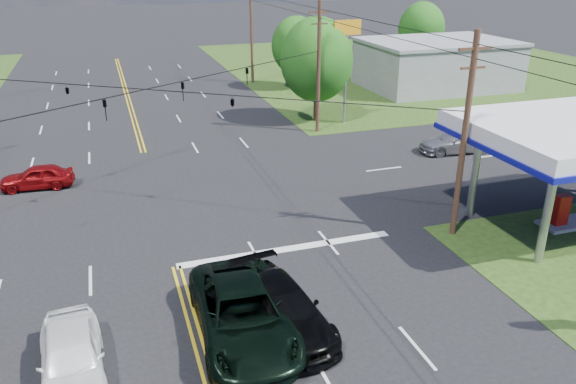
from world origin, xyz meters
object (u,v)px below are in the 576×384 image
object	(u,v)px
tree_right_b	(297,46)
pickup_white	(71,357)
pole_se	(464,135)
pickup_dkgreen	(243,314)
retail_ne	(436,65)
tree_right_a	(317,60)
tree_far_r	(421,29)
pole_right_far	(251,32)
suv_black	(282,308)
pole_ne	(319,66)

from	to	relation	value
tree_right_b	pickup_white	size ratio (longest dim) A/B	1.48
pole_se	pickup_dkgreen	world-z (taller)	pole_se
retail_ne	tree_right_a	size ratio (longest dim) A/B	1.71
retail_ne	tree_far_r	world-z (taller)	tree_far_r
pole_right_far	suv_black	distance (m)	42.87
tree_right_a	suv_black	world-z (taller)	tree_right_a
tree_far_r	pickup_dkgreen	distance (m)	54.38
retail_ne	suv_black	size ratio (longest dim) A/B	2.47
retail_ne	tree_far_r	size ratio (longest dim) A/B	1.83
pole_se	pickup_dkgreen	bearing A→B (deg)	-158.44
pole_se	pole_ne	world-z (taller)	same
pole_se	tree_far_r	xyz separation A→B (m)	(21.00, 39.00, -0.37)
tree_far_r	pickup_white	world-z (taller)	tree_far_r
retail_ne	tree_right_b	xyz separation A→B (m)	(-13.50, 4.00, 2.02)
retail_ne	pickup_white	xyz separation A→B (m)	(-33.98, -33.91, -1.38)
tree_right_a	tree_right_b	size ratio (longest dim) A/B	1.15
pole_ne	tree_right_a	size ratio (longest dim) A/B	1.16
tree_right_b	pickup_white	bearing A→B (deg)	-118.38
tree_far_r	suv_black	world-z (taller)	tree_far_r
tree_far_r	suv_black	bearing A→B (deg)	-125.50
suv_black	retail_ne	bearing A→B (deg)	43.40
retail_ne	pole_se	size ratio (longest dim) A/B	1.47
pickup_dkgreen	tree_right_a	bearing A→B (deg)	66.41
retail_ne	pole_se	distance (m)	33.72
pole_ne	pickup_dkgreen	distance (m)	25.55
pole_right_far	pickup_white	world-z (taller)	pole_right_far
tree_right_a	suv_black	distance (m)	28.03
retail_ne	pole_se	bearing A→B (deg)	-120.38
pole_se	suv_black	distance (m)	11.69
pole_se	suv_black	bearing A→B (deg)	-155.95
pole_ne	tree_far_r	world-z (taller)	pole_ne
tree_far_r	pole_se	bearing A→B (deg)	-118.30
pole_ne	pickup_white	size ratio (longest dim) A/B	1.98
pole_ne	pickup_dkgreen	xyz separation A→B (m)	(-11.42, -22.51, -3.99)
suv_black	pole_se	bearing A→B (deg)	16.35
retail_ne	pickup_dkgreen	bearing A→B (deg)	-130.30
pole_ne	tree_right_a	bearing A→B (deg)	71.57
pole_se	retail_ne	bearing A→B (deg)	59.62
pole_ne	tree_right_b	size ratio (longest dim) A/B	1.34
retail_ne	pole_ne	world-z (taller)	pole_ne
pickup_white	pole_ne	bearing A→B (deg)	50.04
retail_ne	pickup_dkgreen	xyz separation A→B (m)	(-28.42, -33.51, -1.27)
tree_right_b	pickup_dkgreen	size ratio (longest dim) A/B	1.06
pickup_white	tree_far_r	bearing A→B (deg)	45.73
pickup_dkgreen	suv_black	distance (m)	1.42
pickup_white	retail_ne	bearing A→B (deg)	41.53
pole_se	pole_ne	size ratio (longest dim) A/B	1.00
pole_se	tree_right_a	distance (m)	21.02
retail_ne	pickup_white	bearing A→B (deg)	-135.06
pole_right_far	tree_far_r	world-z (taller)	pole_right_far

